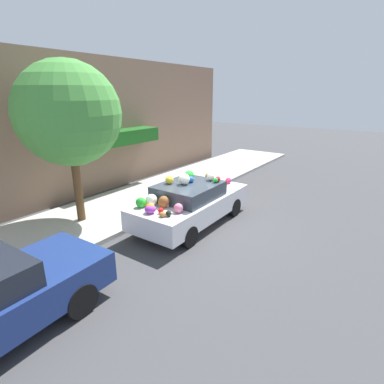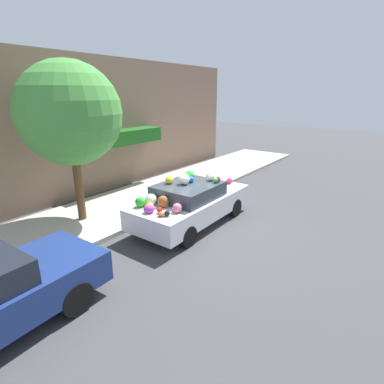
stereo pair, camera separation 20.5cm
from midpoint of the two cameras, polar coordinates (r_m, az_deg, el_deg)
The scene contains 6 objects.
ground_plane at distance 9.45m, azimuth -0.85°, elevation -5.85°, with size 60.00×60.00×0.00m, color #424244.
sidewalk_curb at distance 11.12m, azimuth -12.18°, elevation -2.11°, with size 24.00×3.20×0.13m.
building_facade at distance 12.30m, azimuth -19.93°, elevation 11.29°, with size 18.00×1.20×5.23m.
street_tree at distance 9.29m, azimuth -23.04°, elevation 13.48°, with size 2.91×2.91×4.64m.
fire_hydrant at distance 11.22m, azimuth -3.14°, elevation 0.71°, with size 0.20×0.20×0.70m.
art_car at distance 9.12m, azimuth -0.85°, elevation -1.91°, with size 4.16×1.81×1.65m.
Camera 1 is at (-7.02, -5.01, 3.87)m, focal length 28.00 mm.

